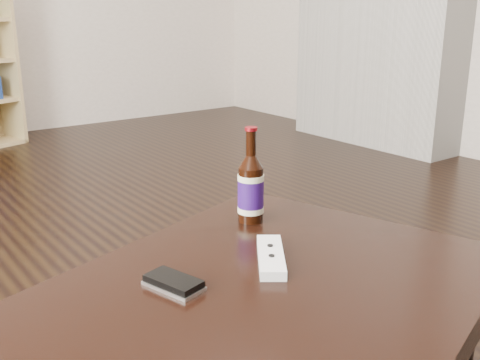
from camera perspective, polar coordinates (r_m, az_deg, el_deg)
floor at (r=1.72m, az=-8.79°, el=-14.29°), size 5.00×6.00×0.01m
coffee_table at (r=0.92m, az=-2.36°, el=-17.03°), size 1.27×0.96×0.42m
beer_bottle at (r=1.25m, az=1.10°, el=-0.90°), size 0.07×0.07×0.22m
phone at (r=0.99m, az=-6.76°, el=-10.35°), size 0.08×0.12×0.02m
remote at (r=1.08m, az=3.16°, el=-7.77°), size 0.14×0.17×0.02m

